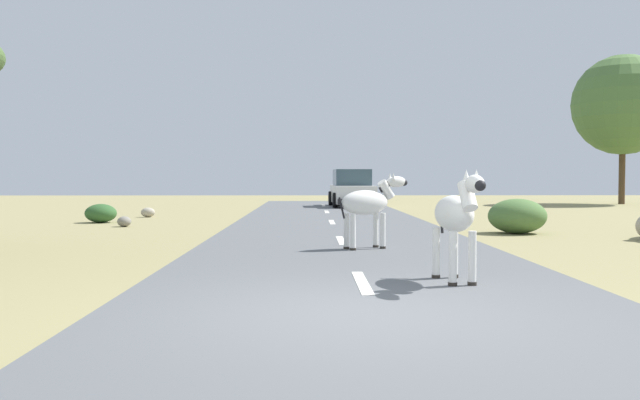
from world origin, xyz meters
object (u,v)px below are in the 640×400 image
object	(u,v)px
zebra_2	(369,204)
tree_0	(623,105)
zebra_0	(456,215)
rock_2	(148,212)
bush_3	(517,216)
rock_0	(124,221)
car_0	(352,189)
bush_2	(101,213)

from	to	relation	value
zebra_2	tree_0	world-z (taller)	tree_0
zebra_0	rock_2	xyz separation A→B (m)	(-7.75, 15.52, -0.78)
bush_3	rock_0	bearing A→B (deg)	166.83
zebra_2	car_0	size ratio (longest dim) A/B	0.34
tree_0	rock_0	bearing A→B (deg)	-144.32
bush_2	rock_0	xyz separation A→B (m)	(1.21, -1.74, -0.14)
car_0	tree_0	xyz separation A→B (m)	(14.41, 3.59, 4.34)
bush_2	car_0	bearing A→B (deg)	50.16
zebra_0	car_0	xyz separation A→B (m)	(0.06, 22.97, -0.10)
bush_2	rock_0	bearing A→B (deg)	-55.32
zebra_0	bush_3	xyz separation A→B (m)	(3.39, 8.38, -0.50)
zebra_2	rock_0	xyz separation A→B (m)	(-6.56, 6.59, -0.79)
zebra_0	tree_0	bearing A→B (deg)	-126.25
bush_3	rock_0	distance (m)	11.04
bush_2	bush_3	bearing A→B (deg)	-19.60
car_0	bush_3	bearing A→B (deg)	100.59
bush_3	rock_0	size ratio (longest dim) A/B	3.68
zebra_0	car_0	world-z (taller)	car_0
tree_0	rock_2	distance (m)	25.32
rock_0	tree_0	bearing A→B (deg)	35.68
zebra_2	tree_0	bearing A→B (deg)	119.30
tree_0	rock_2	bearing A→B (deg)	-153.56
zebra_0	bush_3	size ratio (longest dim) A/B	1.07
bush_2	rock_2	bearing A→B (deg)	74.25
zebra_0	bush_2	xyz separation A→B (m)	(-8.56, 12.64, -0.66)
car_0	rock_0	bearing A→B (deg)	56.17
tree_0	rock_2	xyz separation A→B (m)	(-22.22, -11.05, -5.02)
zebra_0	rock_0	xyz separation A→B (m)	(-7.35, 10.90, -0.80)
zebra_0	rock_0	size ratio (longest dim) A/B	3.95
tree_0	zebra_0	bearing A→B (deg)	-118.58
rock_0	rock_2	xyz separation A→B (m)	(-0.39, 4.62, 0.02)
zebra_0	bush_2	world-z (taller)	zebra_0
zebra_0	bush_2	size ratio (longest dim) A/B	1.62
bush_2	zebra_2	bearing A→B (deg)	-47.01
zebra_2	bush_3	world-z (taller)	zebra_2
rock_2	tree_0	bearing A→B (deg)	26.44
tree_0	rock_0	world-z (taller)	tree_0
zebra_2	bush_2	world-z (taller)	zebra_2
zebra_2	tree_0	xyz separation A→B (m)	(15.27, 22.25, 4.25)
tree_0	zebra_2	bearing A→B (deg)	-124.45
car_0	bush_3	distance (m)	14.97
zebra_0	car_0	bearing A→B (deg)	-97.83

